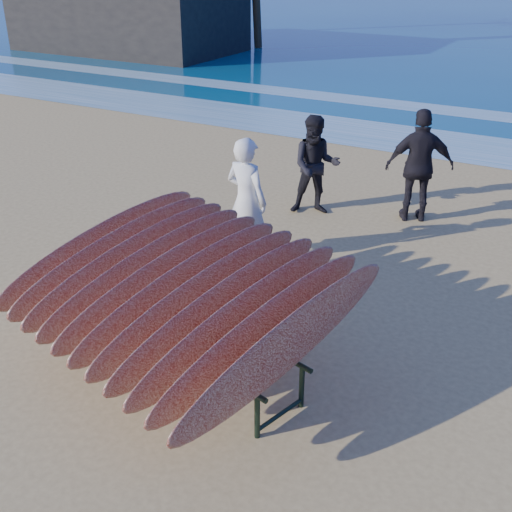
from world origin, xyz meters
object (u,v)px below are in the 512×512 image
Objects in this scene: person_dark_a at (316,166)px; person_dark_b at (420,166)px; person_white at (247,200)px; building at (126,0)px; surfboard_rack at (181,290)px.

person_dark_b is (1.65, 0.56, 0.09)m from person_dark_a.
person_dark_a is at bearing -84.38° from person_white.
person_dark_a is at bearing -41.54° from building.
building reaches higher than surfboard_rack.
building is (-15.30, 13.55, 1.24)m from person_dark_a.
building is at bearing -37.59° from person_white.
building reaches higher than person_dark_b.
person_white is 2.20m from person_dark_a.
person_dark_b reaches higher than person_white.
surfboard_rack is 0.41× the size of building.
surfboard_rack is 24.36m from building.
person_dark_b is 0.20× the size of building.
person_dark_a is at bearing 112.46° from surfboard_rack.
building is at bearing 146.09° from surfboard_rack.
surfboard_rack is 2.00× the size of person_dark_b.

